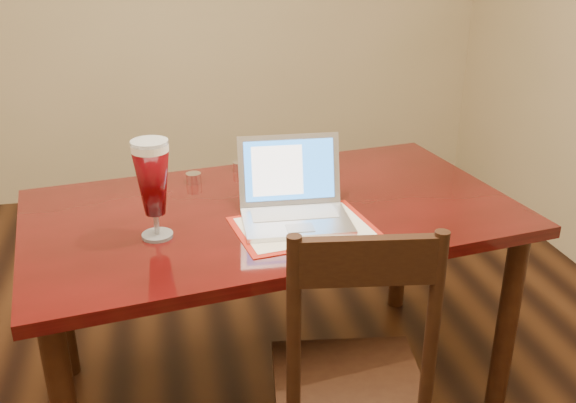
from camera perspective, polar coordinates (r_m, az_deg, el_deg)
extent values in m
cube|color=#460909|center=(2.32, -1.36, -1.01)|extent=(1.85, 1.21, 0.04)
cylinder|color=#321A0C|center=(2.55, 18.88, -10.30)|extent=(0.08, 0.08, 0.77)
cylinder|color=#321A0C|center=(2.76, -19.70, -7.69)|extent=(0.08, 0.08, 0.77)
cylinder|color=#321A0C|center=(3.12, 9.97, -2.93)|extent=(0.08, 0.08, 0.77)
cube|color=#A71D0F|center=(2.16, 1.38, -2.28)|extent=(0.50, 0.38, 0.00)
cube|color=white|center=(2.16, 1.38, -2.23)|extent=(0.45, 0.34, 0.00)
cube|color=silver|center=(2.17, 0.77, -1.79)|extent=(0.37, 0.27, 0.02)
cube|color=silver|center=(2.21, 0.55, -1.03)|extent=(0.30, 0.13, 0.00)
cube|color=#B0B0B4|center=(2.10, 1.09, -2.36)|extent=(0.09, 0.07, 0.00)
cube|color=silver|center=(2.26, 0.12, 2.84)|extent=(0.36, 0.09, 0.24)
cube|color=blue|center=(2.26, 0.14, 2.82)|extent=(0.32, 0.07, 0.20)
cube|color=white|center=(2.25, -0.94, 2.76)|extent=(0.18, 0.06, 0.17)
cylinder|color=silver|center=(2.13, -11.52, -2.95)|extent=(0.10, 0.10, 0.01)
cylinder|color=silver|center=(2.12, -11.61, -1.93)|extent=(0.02, 0.02, 0.07)
cylinder|color=white|center=(2.02, -12.20, 4.70)|extent=(0.12, 0.12, 0.02)
cylinder|color=silver|center=(2.02, -12.24, 5.16)|extent=(0.12, 0.12, 0.01)
cylinder|color=silver|center=(2.55, -8.39, 2.08)|extent=(0.06, 0.06, 0.04)
cylinder|color=silver|center=(2.66, -4.30, 3.13)|extent=(0.06, 0.06, 0.04)
cube|color=black|center=(2.03, 5.43, -16.04)|extent=(0.50, 0.49, 0.04)
cylinder|color=black|center=(1.69, 0.51, -11.90)|extent=(0.04, 0.04, 0.58)
cylinder|color=black|center=(1.75, 12.70, -11.16)|extent=(0.04, 0.04, 0.58)
cube|color=black|center=(1.60, 7.08, -5.28)|extent=(0.36, 0.08, 0.13)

